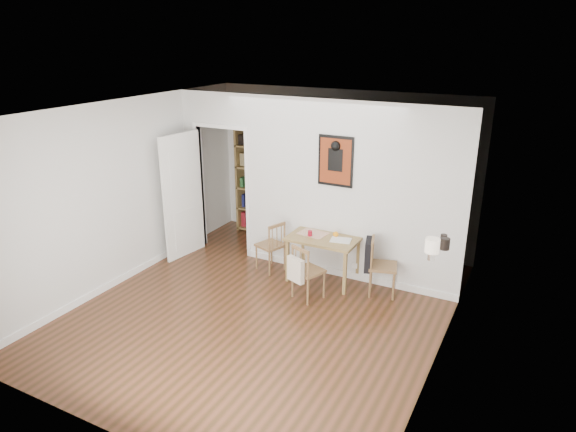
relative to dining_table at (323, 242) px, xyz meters
The scene contains 15 objects.
ground 1.30m from the dining_table, 107.50° to the right, with size 5.20×5.20×0.00m, color #5A2F1D.
room_shell 0.78m from the dining_table, 135.49° to the left, with size 5.20×5.20×5.20m.
dining_table is the anchor object (origin of this frame).
chair_left 0.88m from the dining_table, behind, with size 0.50×0.50×0.79m.
chair_right 0.90m from the dining_table, ahead, with size 0.55×0.50×0.82m.
chair_front 0.62m from the dining_table, 87.06° to the right, with size 0.51×0.54×0.78m.
bookshelf 2.26m from the dining_table, 144.32° to the left, with size 0.85×0.34×2.02m.
fireplace 2.00m from the dining_table, 25.13° to the right, with size 0.45×1.25×1.16m.
red_glass 0.23m from the dining_table, 165.41° to the right, with size 0.06×0.06×0.08m, color maroon.
orange_fruit 0.21m from the dining_table, 32.89° to the left, with size 0.08×0.08×0.08m, color orange.
placemat 0.22m from the dining_table, 161.99° to the left, with size 0.40×0.30×0.00m, color beige.
notebook 0.28m from the dining_table, ahead, with size 0.28×0.21×0.01m, color silver.
mantel_lamp 2.20m from the dining_table, 33.38° to the right, with size 0.15×0.15×0.24m.
ceramic_jar_a 2.07m from the dining_table, 23.56° to the right, with size 0.11×0.11×0.13m, color black.
ceramic_jar_b 1.95m from the dining_table, 18.59° to the right, with size 0.08×0.08×0.10m, color black.
Camera 1 is at (3.04, -5.17, 3.44)m, focal length 32.00 mm.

